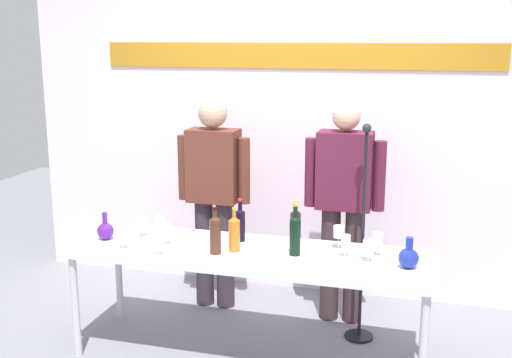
{
  "coord_description": "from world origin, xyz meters",
  "views": [
    {
      "loc": [
        1.07,
        -3.65,
        2.08
      ],
      "look_at": [
        0.0,
        0.15,
        1.18
      ],
      "focal_mm": 43.98,
      "sensor_mm": 36.0,
      "label": 1
    }
  ],
  "objects": [
    {
      "name": "ground_plane",
      "position": [
        0.0,
        0.0,
        0.0
      ],
      "size": [
        10.0,
        10.0,
        0.0
      ],
      "primitive_type": "plane",
      "color": "gray"
    },
    {
      "name": "back_wall",
      "position": [
        0.0,
        1.29,
        1.5
      ],
      "size": [
        4.54,
        0.11,
        3.0
      ],
      "color": "white",
      "rests_on": "ground"
    },
    {
      "name": "display_table",
      "position": [
        0.0,
        0.0,
        0.68
      ],
      "size": [
        2.33,
        0.7,
        0.74
      ],
      "color": "white",
      "rests_on": "ground"
    },
    {
      "name": "decanter_blue_left",
      "position": [
        -1.0,
        -0.03,
        0.8
      ],
      "size": [
        0.11,
        0.11,
        0.19
      ],
      "color": "#541B88",
      "rests_on": "display_table"
    },
    {
      "name": "decanter_blue_right",
      "position": [
        0.99,
        -0.03,
        0.8
      ],
      "size": [
        0.12,
        0.12,
        0.19
      ],
      "color": "navy",
      "rests_on": "display_table"
    },
    {
      "name": "presenter_left",
      "position": [
        -0.5,
        0.73,
        0.93
      ],
      "size": [
        0.57,
        0.22,
        1.63
      ],
      "color": "#342934",
      "rests_on": "ground"
    },
    {
      "name": "presenter_right",
      "position": [
        0.5,
        0.73,
        0.93
      ],
      "size": [
        0.58,
        0.22,
        1.63
      ],
      "color": "#3C292E",
      "rests_on": "ground"
    },
    {
      "name": "wine_bottle_0",
      "position": [
        0.29,
        0.01,
        0.88
      ],
      "size": [
        0.07,
        0.07,
        0.33
      ],
      "color": "black",
      "rests_on": "display_table"
    },
    {
      "name": "wine_bottle_1",
      "position": [
        -0.2,
        -0.1,
        0.87
      ],
      "size": [
        0.07,
        0.07,
        0.3
      ],
      "color": "#492718",
      "rests_on": "display_table"
    },
    {
      "name": "wine_bottle_2",
      "position": [
        -0.12,
        0.18,
        0.86
      ],
      "size": [
        0.07,
        0.07,
        0.29
      ],
      "color": "black",
      "rests_on": "display_table"
    },
    {
      "name": "wine_bottle_3",
      "position": [
        0.25,
        0.21,
        0.87
      ],
      "size": [
        0.07,
        0.07,
        0.3
      ],
      "color": "black",
      "rests_on": "display_table"
    },
    {
      "name": "wine_bottle_4",
      "position": [
        -0.09,
        -0.02,
        0.86
      ],
      "size": [
        0.07,
        0.07,
        0.29
      ],
      "color": "orange",
      "rests_on": "display_table"
    },
    {
      "name": "wine_glass_left_0",
      "position": [
        -0.52,
        -0.25,
        0.85
      ],
      "size": [
        0.06,
        0.06,
        0.17
      ],
      "color": "white",
      "rests_on": "display_table"
    },
    {
      "name": "wine_glass_left_1",
      "position": [
        -0.71,
        0.2,
        0.84
      ],
      "size": [
        0.07,
        0.07,
        0.14
      ],
      "color": "white",
      "rests_on": "display_table"
    },
    {
      "name": "wine_glass_left_2",
      "position": [
        -0.56,
        -0.05,
        0.85
      ],
      "size": [
        0.06,
        0.06,
        0.15
      ],
      "color": "white",
      "rests_on": "display_table"
    },
    {
      "name": "wine_glass_left_3",
      "position": [
        -0.79,
        0.08,
        0.83
      ],
      "size": [
        0.07,
        0.07,
        0.14
      ],
      "color": "white",
      "rests_on": "display_table"
    },
    {
      "name": "wine_glass_left_4",
      "position": [
        -0.8,
        -0.19,
        0.84
      ],
      "size": [
        0.06,
        0.06,
        0.15
      ],
      "color": "white",
      "rests_on": "display_table"
    },
    {
      "name": "wine_glass_right_0",
      "position": [
        0.54,
        0.19,
        0.85
      ],
      "size": [
        0.07,
        0.07,
        0.16
      ],
      "color": "white",
      "rests_on": "display_table"
    },
    {
      "name": "wine_glass_right_1",
      "position": [
        0.6,
        0.04,
        0.85
      ],
      "size": [
        0.06,
        0.06,
        0.15
      ],
      "color": "white",
      "rests_on": "display_table"
    },
    {
      "name": "wine_glass_right_2",
      "position": [
        0.75,
        0.01,
        0.83
      ],
      "size": [
        0.07,
        0.07,
        0.14
      ],
      "color": "white",
      "rests_on": "display_table"
    },
    {
      "name": "wine_glass_right_3",
      "position": [
        0.79,
        0.14,
        0.84
      ],
      "size": [
        0.06,
        0.06,
        0.15
      ],
      "color": "white",
      "rests_on": "display_table"
    },
    {
      "name": "microphone_stand",
      "position": [
        0.67,
        0.46,
        0.51
      ],
      "size": [
        0.2,
        0.2,
        1.52
      ],
      "color": "black",
      "rests_on": "ground"
    }
  ]
}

